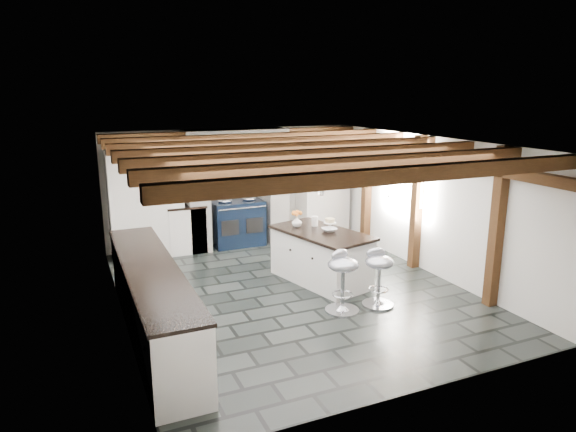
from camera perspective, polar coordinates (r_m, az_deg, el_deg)
name	(u,v)px	position (r m, az deg, el deg)	size (l,w,h in m)	color
ground	(292,291)	(8.02, 0.49, -8.35)	(6.00, 6.00, 0.00)	black
room_shell	(226,209)	(8.77, -6.92, 0.80)	(6.00, 6.03, 6.00)	silver
range_cooker	(238,222)	(10.26, -5.60, -0.70)	(1.00, 0.63, 0.99)	black
kitchen_island	(321,256)	(8.31, 3.65, -4.42)	(1.28, 1.86, 1.12)	white
bar_stool_near	(379,271)	(7.45, 10.07, -6.03)	(0.49, 0.49, 0.84)	silver
bar_stool_far	(342,274)	(7.18, 6.07, -6.45)	(0.53, 0.53, 0.89)	silver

